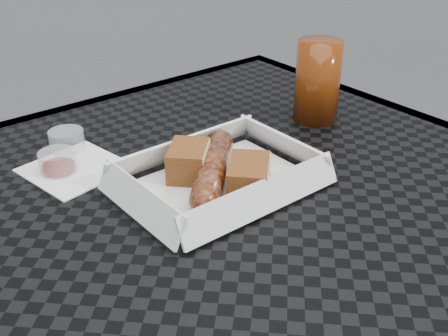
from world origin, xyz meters
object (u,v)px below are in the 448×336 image
(patio_table, at_px, (236,237))
(bratwurst, at_px, (213,168))
(food_tray, at_px, (219,184))
(drink_glass, at_px, (318,81))

(patio_table, xyz_separation_m, bratwurst, (-0.01, 0.03, 0.10))
(food_tray, xyz_separation_m, bratwurst, (-0.00, 0.01, 0.02))
(drink_glass, bearing_deg, patio_table, -159.47)
(patio_table, relative_size, drink_glass, 6.21)
(patio_table, xyz_separation_m, food_tray, (-0.01, 0.02, 0.08))
(food_tray, xyz_separation_m, drink_glass, (0.25, 0.07, 0.06))
(bratwurst, relative_size, drink_glass, 1.14)
(drink_glass, bearing_deg, food_tray, -164.76)
(food_tray, bearing_deg, drink_glass, 15.24)
(bratwurst, distance_m, drink_glass, 0.27)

